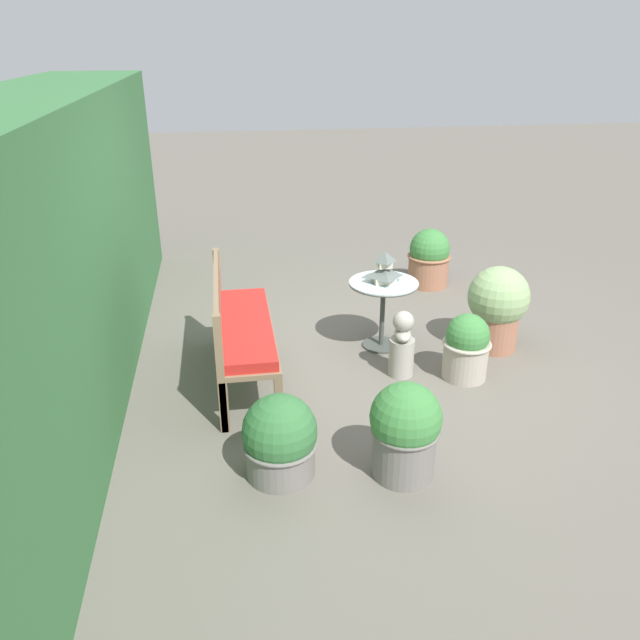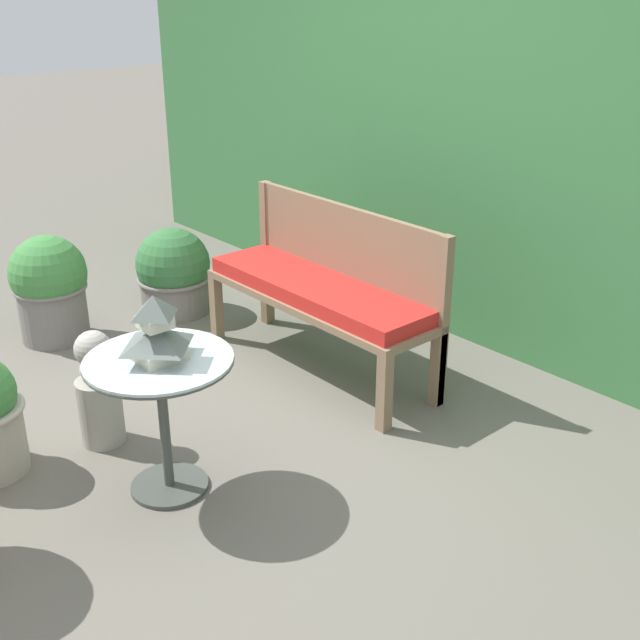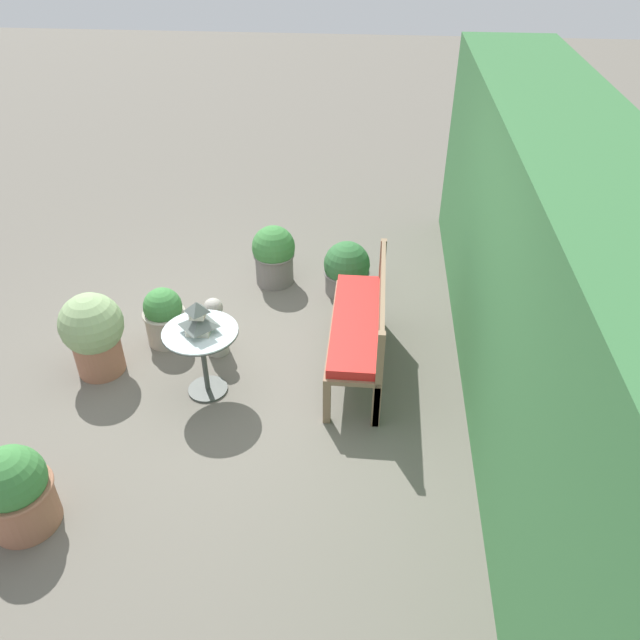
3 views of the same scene
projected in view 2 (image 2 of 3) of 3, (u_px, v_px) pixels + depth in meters
ground at (189, 437)px, 3.91m from camera, size 30.00×30.00×0.00m
foliage_hedge_back at (510, 141)px, 4.91m from camera, size 6.40×1.01×2.26m
garden_bench at (318, 296)px, 4.40m from camera, size 1.49×0.45×0.53m
bench_backrest at (345, 251)px, 4.44m from camera, size 1.49×0.06×0.92m
patio_table at (161, 388)px, 3.33m from camera, size 0.62×0.62×0.63m
pagoda_birdhouse at (156, 332)px, 3.23m from camera, size 0.25×0.25×0.28m
garden_bust at (98, 391)px, 3.77m from camera, size 0.27×0.21×0.58m
potted_plant_path_edge at (50, 288)px, 4.83m from camera, size 0.46×0.46×0.66m
potted_plant_table_near at (174, 274)px, 5.25m from camera, size 0.48×0.48×0.57m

